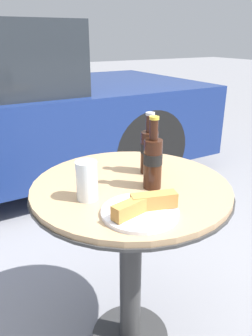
{
  "coord_description": "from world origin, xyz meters",
  "views": [
    {
      "loc": [
        -0.55,
        -0.92,
        1.25
      ],
      "look_at": [
        0.0,
        0.04,
        0.8
      ],
      "focal_mm": 35.0,
      "sensor_mm": 36.0,
      "label": 1
    }
  ],
  "objects_px": {
    "drinking_glass": "(87,182)",
    "lunch_plate_near": "(142,209)",
    "bistro_table": "(131,225)",
    "cola_bottle_left": "(153,161)",
    "cola_bottle_right": "(149,150)"
  },
  "relations": [
    {
      "from": "cola_bottle_left",
      "to": "cola_bottle_right",
      "type": "xyz_separation_m",
      "value": [
        0.07,
        0.12,
        -0.01
      ]
    },
    {
      "from": "bistro_table",
      "to": "cola_bottle_left",
      "type": "height_order",
      "value": "cola_bottle_left"
    },
    {
      "from": "cola_bottle_left",
      "to": "lunch_plate_near",
      "type": "xyz_separation_m",
      "value": [
        -0.13,
        -0.14,
        -0.08
      ]
    },
    {
      "from": "bistro_table",
      "to": "cola_bottle_left",
      "type": "xyz_separation_m",
      "value": [
        0.05,
        -0.06,
        0.27
      ]
    },
    {
      "from": "bistro_table",
      "to": "cola_bottle_right",
      "type": "relative_size",
      "value": 3.18
    },
    {
      "from": "bistro_table",
      "to": "cola_bottle_right",
      "type": "height_order",
      "value": "cola_bottle_right"
    },
    {
      "from": "bistro_table",
      "to": "cola_bottle_right",
      "type": "xyz_separation_m",
      "value": [
        0.12,
        0.06,
        0.27
      ]
    },
    {
      "from": "cola_bottle_right",
      "to": "drinking_glass",
      "type": "bearing_deg",
      "value": -163.82
    },
    {
      "from": "bistro_table",
      "to": "drinking_glass",
      "type": "relative_size",
      "value": 5.78
    },
    {
      "from": "bistro_table",
      "to": "cola_bottle_left",
      "type": "distance_m",
      "value": 0.28
    },
    {
      "from": "cola_bottle_left",
      "to": "drinking_glass",
      "type": "distance_m",
      "value": 0.24
    },
    {
      "from": "cola_bottle_left",
      "to": "drinking_glass",
      "type": "height_order",
      "value": "cola_bottle_left"
    },
    {
      "from": "drinking_glass",
      "to": "lunch_plate_near",
      "type": "xyz_separation_m",
      "value": [
        0.1,
        -0.17,
        -0.04
      ]
    },
    {
      "from": "cola_bottle_left",
      "to": "drinking_glass",
      "type": "relative_size",
      "value": 1.95
    },
    {
      "from": "lunch_plate_near",
      "to": "bistro_table",
      "type": "bearing_deg",
      "value": 67.46
    }
  ]
}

